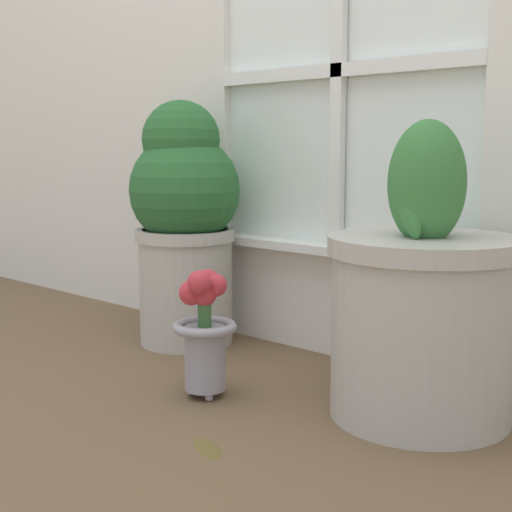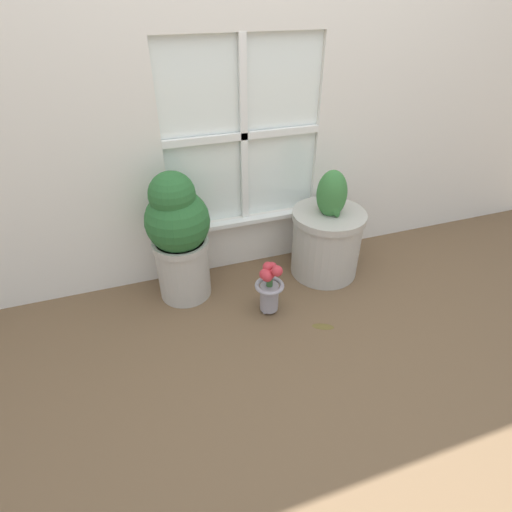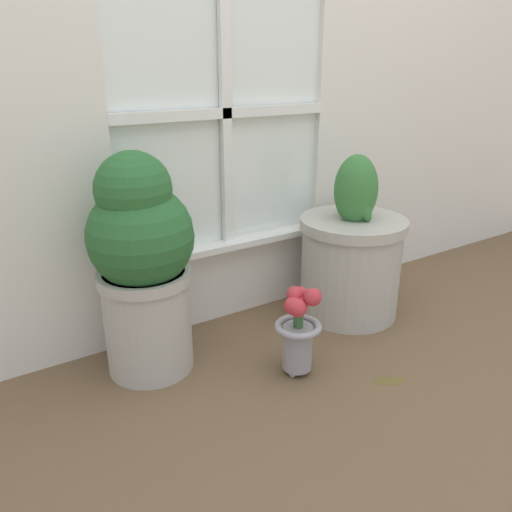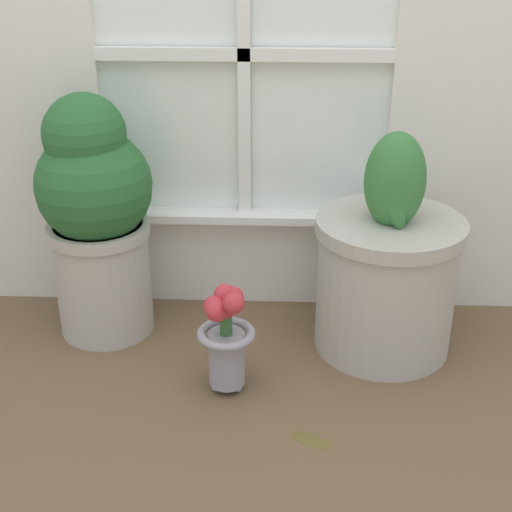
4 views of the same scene
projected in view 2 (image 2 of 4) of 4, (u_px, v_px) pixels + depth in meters
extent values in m
plane|color=brown|center=(287.00, 334.00, 1.96)|extent=(10.00, 10.00, 0.00)
cube|color=silver|center=(475.00, 23.00, 2.13)|extent=(1.78, 0.05, 2.50)
cube|color=silver|center=(245.00, 238.00, 2.40)|extent=(0.83, 0.05, 0.31)
cube|color=white|center=(242.00, 134.00, 2.06)|extent=(0.83, 0.02, 0.93)
cube|color=white|center=(244.00, 136.00, 2.04)|extent=(0.04, 0.02, 0.93)
cube|color=white|center=(244.00, 136.00, 2.04)|extent=(0.83, 0.02, 0.04)
cube|color=white|center=(247.00, 221.00, 2.29)|extent=(0.89, 0.06, 0.02)
cylinder|color=#B7B2A8|center=(183.00, 267.00, 2.13)|extent=(0.27, 0.27, 0.34)
cylinder|color=#B7B2A8|center=(180.00, 243.00, 2.04)|extent=(0.29, 0.29, 0.03)
cylinder|color=#38281E|center=(180.00, 241.00, 2.04)|extent=(0.25, 0.25, 0.01)
sphere|color=#28602D|center=(178.00, 221.00, 1.97)|extent=(0.32, 0.32, 0.32)
sphere|color=#28602D|center=(172.00, 195.00, 1.88)|extent=(0.23, 0.23, 0.23)
ellipsoid|color=#28602D|center=(158.00, 226.00, 1.96)|extent=(0.04, 0.17, 0.23)
cylinder|color=#B7B2A8|center=(326.00, 243.00, 2.28)|extent=(0.38, 0.38, 0.39)
cylinder|color=#B7B2A8|center=(329.00, 216.00, 2.18)|extent=(0.41, 0.41, 0.04)
cylinder|color=#38281E|center=(329.00, 213.00, 2.18)|extent=(0.35, 0.35, 0.01)
ellipsoid|color=#387538|center=(332.00, 194.00, 2.11)|extent=(0.16, 0.16, 0.26)
ellipsoid|color=#387538|center=(335.00, 208.00, 2.09)|extent=(0.09, 0.04, 0.14)
sphere|color=#99939E|center=(267.00, 305.00, 2.12)|extent=(0.02, 0.02, 0.02)
sphere|color=#99939E|center=(265.00, 312.00, 2.07)|extent=(0.02, 0.02, 0.02)
sphere|color=#99939E|center=(275.00, 310.00, 2.09)|extent=(0.02, 0.02, 0.02)
cylinder|color=#99939E|center=(269.00, 297.00, 2.05)|extent=(0.10, 0.10, 0.15)
torus|color=#99939E|center=(269.00, 286.00, 2.01)|extent=(0.15, 0.15, 0.02)
cylinder|color=#386633|center=(270.00, 279.00, 1.98)|extent=(0.03, 0.03, 0.08)
sphere|color=#C6333D|center=(270.00, 273.00, 1.96)|extent=(0.06, 0.06, 0.06)
sphere|color=#C6333D|center=(272.00, 267.00, 1.97)|extent=(0.05, 0.05, 0.05)
sphere|color=#C6333D|center=(268.00, 267.00, 1.96)|extent=(0.05, 0.05, 0.05)
sphere|color=#C6333D|center=(265.00, 274.00, 1.95)|extent=(0.06, 0.06, 0.06)
sphere|color=#C6333D|center=(267.00, 276.00, 1.94)|extent=(0.06, 0.06, 0.06)
sphere|color=#C6333D|center=(277.00, 271.00, 1.92)|extent=(0.06, 0.06, 0.06)
ellipsoid|color=brown|center=(323.00, 326.00, 2.00)|extent=(0.12, 0.09, 0.01)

